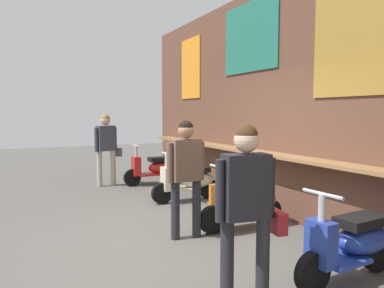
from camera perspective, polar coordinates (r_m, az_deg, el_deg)
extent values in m
plane|color=#56544F|center=(5.15, -2.00, -14.55)|extent=(29.75, 29.75, 0.00)
cube|color=brown|center=(5.99, 15.96, 6.78)|extent=(10.62, 0.25, 3.86)
cube|color=olive|center=(5.83, 13.55, -1.82)|extent=(9.56, 0.36, 0.05)
cube|color=orange|center=(8.84, -0.20, 11.71)|extent=(0.95, 0.02, 1.41)
cube|color=#236B5B|center=(6.87, 9.03, 16.21)|extent=(1.58, 0.02, 1.24)
cube|color=olive|center=(5.13, 24.93, 16.13)|extent=(1.49, 0.02, 1.66)
ellipsoid|color=red|center=(8.88, -4.69, -3.64)|extent=(0.39, 0.71, 0.30)
cube|color=black|center=(8.83, -5.00, -2.37)|extent=(0.31, 0.55, 0.10)
cube|color=red|center=(8.78, -6.82, -4.74)|extent=(0.39, 0.51, 0.04)
cube|color=red|center=(8.66, -8.72, -3.43)|extent=(0.28, 0.16, 0.44)
cylinder|color=#B7B7BC|center=(8.64, -8.73, -2.57)|extent=(0.07, 0.07, 0.70)
cylinder|color=#B7B7BC|center=(8.60, -8.76, -0.26)|extent=(0.46, 0.04, 0.04)
cylinder|color=black|center=(8.67, -9.33, -5.23)|extent=(0.11, 0.40, 0.40)
cylinder|color=black|center=(9.00, -3.19, -4.80)|extent=(0.11, 0.40, 0.40)
ellipsoid|color=beige|center=(7.21, 0.85, -5.61)|extent=(0.39, 0.71, 0.30)
cube|color=black|center=(7.15, 0.50, -4.07)|extent=(0.31, 0.55, 0.10)
cube|color=beige|center=(7.09, -1.70, -7.03)|extent=(0.39, 0.51, 0.04)
cube|color=beige|center=(6.94, -3.97, -5.46)|extent=(0.28, 0.16, 0.44)
cylinder|color=#B7B7BC|center=(6.91, -3.98, -4.40)|extent=(0.07, 0.07, 0.70)
cylinder|color=#B7B7BC|center=(6.87, -4.00, -1.51)|extent=(0.46, 0.04, 0.04)
cylinder|color=black|center=(6.95, -4.73, -7.71)|extent=(0.11, 0.40, 0.40)
cylinder|color=black|center=(7.36, 2.60, -6.98)|extent=(0.11, 0.40, 0.40)
ellipsoid|color=orange|center=(5.62, 9.98, -8.71)|extent=(0.39, 0.71, 0.30)
cube|color=black|center=(5.55, 9.58, -6.77)|extent=(0.31, 0.55, 0.10)
cube|color=orange|center=(5.47, 6.92, -10.69)|extent=(0.39, 0.51, 0.04)
cube|color=orange|center=(5.26, 4.16, -8.81)|extent=(0.28, 0.16, 0.44)
cylinder|color=#B7B7BC|center=(5.23, 4.17, -7.43)|extent=(0.07, 0.07, 0.70)
cylinder|color=#B7B7BC|center=(5.17, 4.19, -3.63)|extent=(0.46, 0.04, 0.04)
cylinder|color=black|center=(5.28, 3.18, -11.78)|extent=(0.11, 0.40, 0.40)
cylinder|color=black|center=(5.82, 11.98, -10.31)|extent=(0.11, 0.40, 0.40)
ellipsoid|color=#233D9E|center=(4.33, 25.23, -13.27)|extent=(0.42, 0.72, 0.30)
cube|color=black|center=(4.23, 24.94, -10.85)|extent=(0.33, 0.57, 0.10)
cube|color=#233D9E|center=(4.11, 22.25, -16.36)|extent=(0.41, 0.52, 0.04)
cube|color=#233D9E|center=(3.81, 19.51, -14.45)|extent=(0.29, 0.18, 0.44)
cylinder|color=#B7B7BC|center=(3.77, 19.56, -12.58)|extent=(0.07, 0.07, 0.70)
cylinder|color=#B7B7BC|center=(3.69, 19.72, -7.38)|extent=(0.46, 0.06, 0.04)
cylinder|color=black|center=(3.84, 18.36, -18.60)|extent=(0.12, 0.41, 0.40)
cylinder|color=black|center=(4.59, 26.98, -14.92)|extent=(0.12, 0.41, 0.40)
cylinder|color=#232328|center=(3.38, 5.50, -18.06)|extent=(0.12, 0.12, 0.80)
cylinder|color=#232328|center=(3.42, 10.99, -17.82)|extent=(0.12, 0.12, 0.80)
cube|color=#232328|center=(3.19, 8.42, -6.60)|extent=(0.26, 0.43, 0.57)
sphere|color=beige|center=(3.14, 8.51, 0.61)|extent=(0.22, 0.22, 0.22)
sphere|color=#472D19|center=(3.14, 8.52, 1.30)|extent=(0.20, 0.20, 0.20)
cylinder|color=#232328|center=(3.10, 4.39, -7.34)|extent=(0.08, 0.08, 0.53)
cylinder|color=#232328|center=(3.31, 12.18, -6.67)|extent=(0.08, 0.08, 0.53)
cube|color=maroon|center=(3.44, 12.95, -11.69)|extent=(0.27, 0.14, 0.20)
cylinder|color=#232328|center=(5.10, 0.72, -10.07)|extent=(0.12, 0.12, 0.80)
cylinder|color=#232328|center=(5.02, -2.63, -10.32)|extent=(0.12, 0.12, 0.80)
cube|color=brown|center=(4.92, -0.95, -2.53)|extent=(0.21, 0.40, 0.56)
sphere|color=#A37556|center=(4.89, -0.96, 2.13)|extent=(0.22, 0.22, 0.22)
sphere|color=black|center=(4.89, -0.96, 2.57)|extent=(0.20, 0.20, 0.20)
cylinder|color=brown|center=(5.04, 1.49, -2.64)|extent=(0.08, 0.08, 0.53)
cylinder|color=brown|center=(4.83, -3.50, -2.97)|extent=(0.08, 0.08, 0.53)
cylinder|color=#ADA393|center=(8.78, -14.26, -3.77)|extent=(0.12, 0.12, 0.83)
cylinder|color=#ADA393|center=(8.86, -12.24, -3.65)|extent=(0.12, 0.12, 0.83)
cube|color=#383D4C|center=(8.74, -13.34, 0.88)|extent=(0.31, 0.45, 0.59)
sphere|color=tan|center=(8.72, -13.39, 3.61)|extent=(0.22, 0.22, 0.22)
sphere|color=olive|center=(8.72, -13.40, 3.87)|extent=(0.21, 0.21, 0.21)
cylinder|color=#383D4C|center=(8.63, -14.76, 0.65)|extent=(0.08, 0.08, 0.55)
cylinder|color=#383D4C|center=(8.87, -11.94, 0.81)|extent=(0.08, 0.08, 0.55)
cube|color=#4C4C51|center=(8.95, -11.59, -1.24)|extent=(0.28, 0.17, 0.20)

